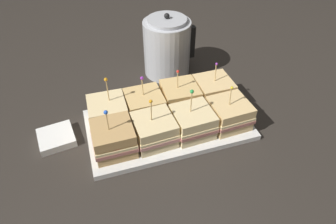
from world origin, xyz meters
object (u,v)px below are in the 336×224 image
kettle_steel (167,47)px  sandwich_back_far_left (108,112)px  sandwich_front_center_left (154,130)px  sandwich_front_far_left (114,139)px  serving_platter (168,125)px  napkin_stack (56,138)px  sandwich_front_center_right (193,122)px  sandwich_back_far_right (213,91)px  sandwich_back_center_right (180,97)px  sandwich_front_far_right (229,113)px  sandwich_back_center_left (145,105)px

kettle_steel → sandwich_back_far_left: bearing=-137.7°
sandwich_front_center_left → sandwich_front_far_left: bearing=-180.0°
serving_platter → sandwich_front_center_left: bearing=-135.9°
sandwich_front_far_left → napkin_stack: size_ratio=1.32×
sandwich_front_center_right → napkin_stack: (-0.40, 0.11, -0.05)m
serving_platter → sandwich_front_center_right: bearing=-46.4°
napkin_stack → sandwich_front_center_right: bearing=-15.0°
sandwich_front_far_left → sandwich_front_center_left: bearing=0.0°
sandwich_back_far_left → sandwich_back_far_right: sandwich_back_far_left is taller
sandwich_back_far_left → sandwich_back_far_right: (0.36, -0.00, 0.00)m
sandwich_front_far_left → kettle_steel: (0.28, 0.37, 0.05)m
sandwich_back_center_right → sandwich_front_center_left: bearing=-135.6°
sandwich_back_far_left → sandwich_back_far_right: bearing=-0.2°
sandwich_front_far_right → sandwich_back_far_left: size_ratio=0.90×
kettle_steel → sandwich_front_center_left: bearing=-113.0°
serving_platter → sandwich_front_center_right: size_ratio=3.14×
sandwich_back_center_right → kettle_steel: bearing=82.3°
sandwich_front_center_right → sandwich_back_far_right: size_ratio=1.05×
serving_platter → sandwich_back_center_right: size_ratio=3.35×
napkin_stack → sandwich_front_far_right: bearing=-11.5°
sandwich_front_far_left → sandwich_back_far_left: size_ratio=0.93×
serving_platter → sandwich_back_center_right: 0.10m
sandwich_back_center_right → sandwich_front_center_right: bearing=-91.3°
sandwich_back_center_right → sandwich_back_far_right: bearing=-1.2°
kettle_steel → sandwich_front_far_left: bearing=-126.9°
serving_platter → napkin_stack: size_ratio=4.36×
serving_platter → sandwich_front_center_left: 0.10m
sandwich_front_center_left → napkin_stack: sandwich_front_center_left is taller
sandwich_front_center_right → sandwich_back_center_right: bearing=88.7°
sandwich_front_far_right → sandwich_back_center_left: same height
sandwich_front_far_left → napkin_stack: bearing=147.1°
napkin_stack → sandwich_front_far_left: bearing=-32.9°
sandwich_front_far_left → sandwich_front_center_left: sandwich_front_center_left is taller
sandwich_front_center_right → sandwich_back_far_left: sandwich_back_far_left is taller
serving_platter → sandwich_back_center_left: 0.10m
serving_platter → napkin_stack: bearing=172.3°
sandwich_front_center_left → sandwich_back_far_left: size_ratio=0.95×
sandwich_front_far_left → sandwich_back_far_right: (0.36, 0.12, -0.00)m
sandwich_back_center_left → napkin_stack: sandwich_back_center_left is taller
sandwich_front_far_left → kettle_steel: bearing=53.1°
sandwich_front_far_right → kettle_steel: bearing=103.1°
sandwich_front_far_left → sandwich_back_center_right: (0.24, 0.12, -0.00)m
sandwich_back_far_left → sandwich_back_center_right: sandwich_back_far_left is taller
sandwich_back_far_left → napkin_stack: sandwich_back_far_left is taller
serving_platter → napkin_stack: (-0.34, 0.05, 0.00)m
sandwich_back_center_right → napkin_stack: sandwich_back_center_right is taller
serving_platter → sandwich_front_center_left: (-0.06, -0.06, 0.05)m
sandwich_front_center_left → sandwich_front_center_right: size_ratio=0.97×
sandwich_back_center_left → sandwich_back_far_right: (0.24, -0.00, 0.00)m
sandwich_front_far_left → sandwich_back_center_right: sandwich_front_far_left is taller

